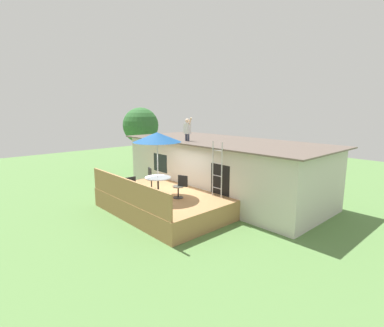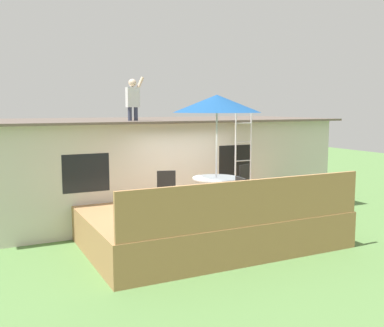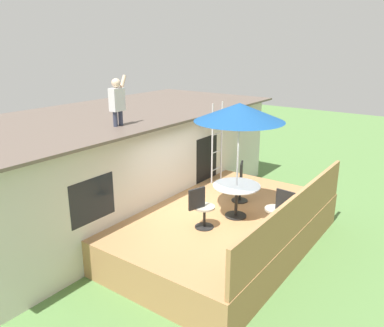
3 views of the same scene
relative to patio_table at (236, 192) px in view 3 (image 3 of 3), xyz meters
The scene contains 11 objects.
ground_plane 1.41m from the patio_table, 97.66° to the left, with size 40.00×40.00×0.00m, color #567F42.
house 3.88m from the patio_table, 90.56° to the left, with size 10.50×4.50×2.73m.
deck 1.03m from the patio_table, 97.66° to the left, with size 5.47×3.47×0.80m, color #A87A4C.
deck_railing 1.41m from the patio_table, 91.57° to the right, with size 5.37×0.08×0.90m, color #A87A4C.
patio_table is the anchor object (origin of this frame).
patio_umbrella 1.76m from the patio_table, behind, with size 1.90×1.90×2.54m.
step_ladder 2.42m from the patio_table, 43.00° to the left, with size 0.52×0.04×2.20m.
person_figure 3.33m from the patio_table, 112.43° to the left, with size 0.47×0.20×1.11m.
patio_chair_left 0.98m from the patio_table, 162.75° to the left, with size 0.61×0.44×0.92m.
patio_chair_right 0.99m from the patio_table, 23.62° to the left, with size 0.59×0.44×0.92m.
patio_chair_near 1.06m from the patio_table, 95.68° to the right, with size 0.44×0.62×0.92m.
Camera 3 is at (-6.97, -4.14, 4.53)m, focal length 36.28 mm.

